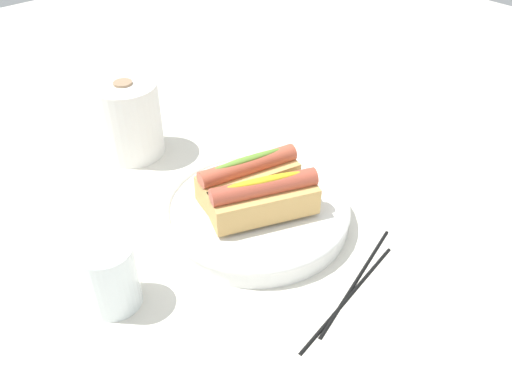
% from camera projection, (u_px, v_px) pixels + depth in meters
% --- Properties ---
extents(ground_plane, '(2.40, 2.40, 0.00)m').
position_uv_depth(ground_plane, '(254.00, 215.00, 0.80)').
color(ground_plane, silver).
extents(serving_bowl, '(0.27, 0.27, 0.03)m').
position_uv_depth(serving_bowl, '(256.00, 212.00, 0.78)').
color(serving_bowl, white).
rests_on(serving_bowl, ground_plane).
extents(hotdog_front, '(0.16, 0.10, 0.06)m').
position_uv_depth(hotdog_front, '(264.00, 199.00, 0.73)').
color(hotdog_front, tan).
rests_on(hotdog_front, serving_bowl).
extents(hotdog_back, '(0.16, 0.08, 0.06)m').
position_uv_depth(hotdog_back, '(248.00, 177.00, 0.77)').
color(hotdog_back, tan).
rests_on(hotdog_back, serving_bowl).
extents(water_glass, '(0.07, 0.07, 0.09)m').
position_uv_depth(water_glass, '(111.00, 279.00, 0.64)').
color(water_glass, white).
rests_on(water_glass, ground_plane).
extents(paper_towel_roll, '(0.11, 0.11, 0.13)m').
position_uv_depth(paper_towel_roll, '(129.00, 119.00, 0.90)').
color(paper_towel_roll, white).
rests_on(paper_towel_roll, ground_plane).
extents(chopstick_near, '(0.21, 0.07, 0.01)m').
position_uv_depth(chopstick_near, '(357.00, 279.00, 0.69)').
color(chopstick_near, black).
rests_on(chopstick_near, ground_plane).
extents(chopstick_far, '(0.22, 0.04, 0.01)m').
position_uv_depth(chopstick_far, '(349.00, 296.00, 0.67)').
color(chopstick_far, black).
rests_on(chopstick_far, ground_plane).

